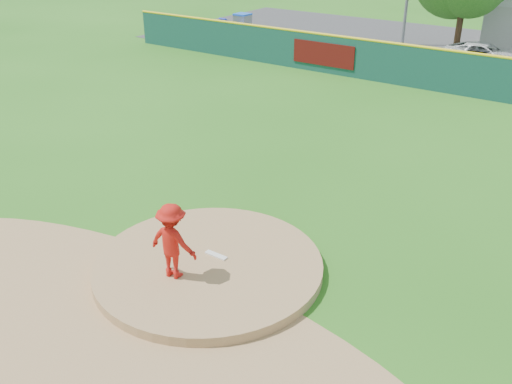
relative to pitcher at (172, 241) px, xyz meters
The scene contains 10 objects.
ground 1.48m from the pitcher, 72.70° to the left, with size 120.00×120.00×0.00m, color #286B19.
pitchers_mound 1.48m from the pitcher, 72.70° to the left, with size 5.50×5.50×0.50m, color #9E774C.
pitching_rubber 1.50m from the pitcher, 76.93° to the left, with size 0.60×0.15×0.04m, color white.
infield_dirt_arc 2.43m from the pitcher, 82.66° to the right, with size 15.40×15.40×0.01m, color #9E774C.
parking_lot 27.90m from the pitcher, 89.44° to the left, with size 44.00×16.00×0.02m, color #38383A.
pitcher is the anchor object (origin of this frame).
van 25.16m from the pitcher, 89.92° to the left, with size 2.05×4.44×1.23m, color silver.
fence_banners 18.81m from the pitcher, 92.27° to the left, with size 15.18×0.04×1.20m.
playground_slide 28.95m from the pitcher, 123.18° to the left, with size 0.98×2.76×1.52m.
outfield_fence 18.88m from the pitcher, 89.17° to the left, with size 40.00×0.14×2.07m.
Camera 1 is at (7.53, -8.77, 7.82)m, focal length 40.00 mm.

